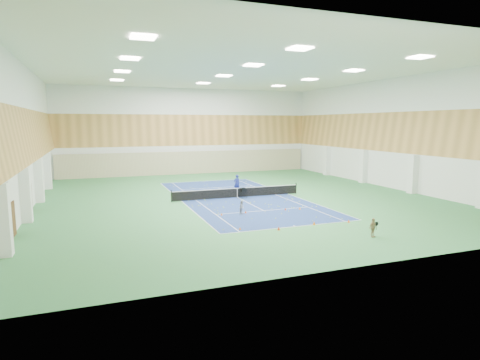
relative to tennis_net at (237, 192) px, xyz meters
name	(u,v)px	position (x,y,z in m)	size (l,w,h in m)	color
ground	(237,197)	(0.00, 0.00, -0.55)	(40.00, 40.00, 0.00)	#337741
room_shell	(237,135)	(0.00, 0.00, 5.45)	(36.00, 40.00, 12.00)	white
wood_cladding	(237,114)	(0.00, 0.00, 7.45)	(36.00, 40.00, 8.00)	tan
ceiling_light_grid	(237,71)	(0.00, 0.00, 11.37)	(21.40, 25.40, 0.06)	white
court_surface	(237,197)	(0.00, 0.00, -0.55)	(10.97, 23.77, 0.01)	navy
tennis_balls_scatter	(237,197)	(0.00, 0.00, -0.50)	(10.57, 22.77, 0.07)	#C7EC28
tennis_net	(237,192)	(0.00, 0.00, 0.00)	(12.80, 0.10, 1.10)	black
back_curtain	(190,163)	(0.00, 19.75, 1.05)	(35.40, 0.16, 3.20)	#C6B793
door_left_a	(12,220)	(-17.92, -8.00, 0.55)	(0.08, 1.80, 2.20)	#593319
door_left_b	(30,198)	(-17.92, 0.00, 0.55)	(0.08, 1.80, 2.20)	#593319
coach	(237,183)	(0.97, 2.82, 0.38)	(0.68, 0.45, 1.86)	navy
child_court	(242,207)	(-2.10, -6.92, -0.01)	(0.53, 0.41, 1.09)	#9B9CA4
child_apron	(373,228)	(3.35, -15.85, 0.06)	(0.72, 0.30, 1.22)	#9D8359
ball_cart	(243,193)	(0.39, -0.60, -0.05)	(0.58, 0.58, 1.00)	black
cone_svc_a	(222,214)	(-3.77, -6.82, -0.45)	(0.17, 0.17, 0.19)	orange
cone_svc_b	(246,212)	(-1.72, -6.70, -0.45)	(0.18, 0.18, 0.20)	#E5490C
cone_svc_c	(285,209)	(1.76, -6.83, -0.45)	(0.18, 0.18, 0.20)	#DD420B
cone_svc_d	(300,208)	(3.02, -6.99, -0.44)	(0.21, 0.21, 0.23)	orange
cone_base_a	(240,228)	(-3.90, -11.29, -0.46)	(0.17, 0.17, 0.19)	orange
cone_base_b	(279,228)	(-1.49, -12.29, -0.43)	(0.22, 0.22, 0.24)	red
cone_base_c	(314,223)	(1.49, -11.88, -0.43)	(0.22, 0.22, 0.24)	orange
cone_base_d	(349,221)	(4.20, -12.15, -0.44)	(0.20, 0.20, 0.22)	#FF560D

